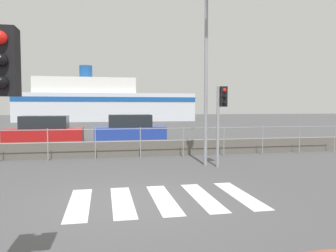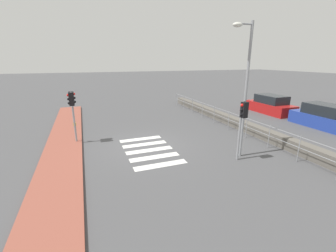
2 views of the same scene
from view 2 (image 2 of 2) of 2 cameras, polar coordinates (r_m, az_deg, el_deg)
ground_plane at (r=12.19m, az=-5.72°, el=-4.92°), size 160.00×160.00×0.00m
sidewalk_brick at (r=11.89m, az=-25.30°, el=-6.76°), size 24.00×1.80×0.12m
crosswalk at (r=11.54m, az=-4.77°, el=-6.14°), size 4.05×2.40×0.01m
seawall at (r=15.17m, az=19.63°, el=-0.31°), size 21.36×0.55×0.60m
harbor_fence at (r=14.50m, az=17.17°, el=1.23°), size 19.26×0.04×1.23m
traffic_light_near at (r=12.87m, az=-23.17°, el=5.21°), size 0.58×0.41×2.82m
traffic_light_far at (r=10.22m, az=18.32°, el=1.90°), size 0.34×0.32×2.72m
streetlamp at (r=10.42m, az=18.73°, el=11.58°), size 0.32×1.00×5.96m
parked_car_red at (r=21.46m, az=24.59°, el=4.82°), size 4.13×1.83×1.54m
parked_car_blue at (r=18.52m, az=34.86°, el=1.77°), size 4.09×1.80×1.58m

